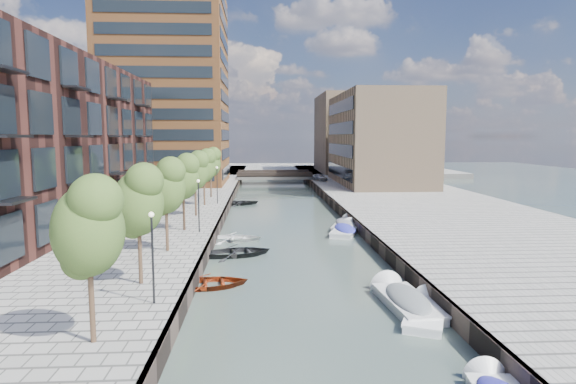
{
  "coord_description": "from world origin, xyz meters",
  "views": [
    {
      "loc": [
        -2.43,
        -13.03,
        8.39
      ],
      "look_at": [
        0.0,
        29.13,
        3.5
      ],
      "focal_mm": 30.0,
      "sensor_mm": 36.0,
      "label": 1
    }
  ],
  "objects": [
    {
      "name": "tower",
      "position": [
        -17.0,
        65.0,
        16.0
      ],
      "size": [
        18.0,
        18.0,
        30.0
      ],
      "primitive_type": "cube",
      "color": "brown",
      "rests_on": "quay_left"
    },
    {
      "name": "tree_2",
      "position": [
        -8.5,
        18.0,
        5.31
      ],
      "size": [
        2.5,
        2.5,
        5.95
      ],
      "color": "#382619",
      "rests_on": "quay_left"
    },
    {
      "name": "quay_wall_right",
      "position": [
        6.1,
        40.0,
        0.5
      ],
      "size": [
        0.25,
        140.0,
        1.0
      ],
      "primitive_type": "cube",
      "color": "#332823",
      "rests_on": "ground"
    },
    {
      "name": "tan_block_near",
      "position": [
        16.0,
        62.0,
        8.0
      ],
      "size": [
        12.0,
        25.0,
        14.0
      ],
      "primitive_type": "cube",
      "color": "#96795C",
      "rests_on": "quay_right"
    },
    {
      "name": "lamp_0",
      "position": [
        -7.2,
        8.0,
        3.51
      ],
      "size": [
        0.24,
        0.24,
        4.12
      ],
      "color": "black",
      "rests_on": "quay_left"
    },
    {
      "name": "car",
      "position": [
        7.5,
        66.9,
        1.59
      ],
      "size": [
        2.57,
        3.76,
        1.19
      ],
      "primitive_type": "imported",
      "rotation": [
        0.0,
        0.0,
        0.37
      ],
      "color": "#B0B2B5",
      "rests_on": "quay_right"
    },
    {
      "name": "lamp_2",
      "position": [
        -7.2,
        40.0,
        3.51
      ],
      "size": [
        0.24,
        0.24,
        4.12
      ],
      "color": "black",
      "rests_on": "quay_left"
    },
    {
      "name": "motorboat_3",
      "position": [
        5.01,
        28.02,
        0.22
      ],
      "size": [
        3.48,
        5.62,
        1.77
      ],
      "color": "silver",
      "rests_on": "ground"
    },
    {
      "name": "tree_0",
      "position": [
        -8.5,
        4.0,
        5.31
      ],
      "size": [
        2.5,
        2.5,
        5.95
      ],
      "color": "#382619",
      "rests_on": "quay_left"
    },
    {
      "name": "tree_1",
      "position": [
        -8.5,
        11.0,
        5.31
      ],
      "size": [
        2.5,
        2.5,
        5.95
      ],
      "color": "#382619",
      "rests_on": "quay_left"
    },
    {
      "name": "quay_wall_left",
      "position": [
        -6.1,
        40.0,
        0.5
      ],
      "size": [
        0.25,
        140.0,
        1.0
      ],
      "primitive_type": "cube",
      "color": "#332823",
      "rests_on": "ground"
    },
    {
      "name": "bridge",
      "position": [
        0.0,
        72.0,
        1.39
      ],
      "size": [
        13.0,
        6.0,
        1.3
      ],
      "color": "gray",
      "rests_on": "ground"
    },
    {
      "name": "motorboat_1",
      "position": [
        4.7,
        9.92,
        0.23
      ],
      "size": [
        2.39,
        5.81,
        1.89
      ],
      "color": "silver",
      "rests_on": "ground"
    },
    {
      "name": "sloop_2",
      "position": [
        -5.28,
        13.32,
        0.0
      ],
      "size": [
        4.78,
        3.78,
        0.89
      ],
      "primitive_type": "imported",
      "rotation": [
        0.0,
        0.0,
        1.75
      ],
      "color": "maroon",
      "rests_on": "ground"
    },
    {
      "name": "water",
      "position": [
        0.0,
        40.0,
        0.0
      ],
      "size": [
        300.0,
        300.0,
        0.0
      ],
      "primitive_type": "plane",
      "color": "#38473F",
      "rests_on": "ground"
    },
    {
      "name": "quay_right",
      "position": [
        16.0,
        40.0,
        0.5
      ],
      "size": [
        20.0,
        140.0,
        1.0
      ],
      "primitive_type": "cube",
      "color": "gray",
      "rests_on": "ground"
    },
    {
      "name": "tree_6",
      "position": [
        -8.5,
        46.0,
        5.31
      ],
      "size": [
        2.5,
        2.5,
        5.95
      ],
      "color": "#382619",
      "rests_on": "quay_left"
    },
    {
      "name": "tree_5",
      "position": [
        -8.5,
        39.0,
        5.31
      ],
      "size": [
        2.5,
        2.5,
        5.95
      ],
      "color": "#382619",
      "rests_on": "quay_left"
    },
    {
      "name": "apartment_block",
      "position": [
        -20.0,
        30.0,
        8.0
      ],
      "size": [
        8.0,
        38.0,
        14.0
      ],
      "primitive_type": "cube",
      "color": "black",
      "rests_on": "quay_left"
    },
    {
      "name": "far_closure",
      "position": [
        0.0,
        100.0,
        0.5
      ],
      "size": [
        80.0,
        40.0,
        1.0
      ],
      "primitive_type": "cube",
      "color": "gray",
      "rests_on": "ground"
    },
    {
      "name": "tree_3",
      "position": [
        -8.5,
        25.0,
        5.31
      ],
      "size": [
        2.5,
        2.5,
        5.95
      ],
      "color": "#382619",
      "rests_on": "quay_left"
    },
    {
      "name": "lamp_1",
      "position": [
        -7.2,
        24.0,
        3.51
      ],
      "size": [
        0.24,
        0.24,
        4.12
      ],
      "color": "black",
      "rests_on": "quay_left"
    },
    {
      "name": "sloop_4",
      "position": [
        -4.86,
        46.09,
        0.0
      ],
      "size": [
        5.41,
        4.6,
        0.95
      ],
      "primitive_type": "imported",
      "rotation": [
        0.0,
        0.0,
        1.9
      ],
      "color": "black",
      "rests_on": "ground"
    },
    {
      "name": "tan_block_far",
      "position": [
        16.0,
        88.0,
        9.0
      ],
      "size": [
        12.0,
        20.0,
        16.0
      ],
      "primitive_type": "cube",
      "color": "#96795C",
      "rests_on": "quay_right"
    },
    {
      "name": "motorboat_4",
      "position": [
        5.49,
        30.47,
        0.22
      ],
      "size": [
        3.48,
        5.69,
        1.8
      ],
      "color": "#AFAFAD",
      "rests_on": "ground"
    },
    {
      "name": "tree_4",
      "position": [
        -8.5,
        32.0,
        5.31
      ],
      "size": [
        2.5,
        2.5,
        5.95
      ],
      "color": "#382619",
      "rests_on": "quay_left"
    },
    {
      "name": "sloop_3",
      "position": [
        -4.49,
        25.35,
        0.0
      ],
      "size": [
        4.29,
        3.11,
        0.87
      ],
      "primitive_type": "imported",
      "rotation": [
        0.0,
        0.0,
        1.55
      ],
      "color": "white",
      "rests_on": "ground"
    },
    {
      "name": "sloop_1",
      "position": [
        -4.04,
        20.41,
        0.0
      ],
      "size": [
        5.26,
        4.25,
        0.96
      ],
      "primitive_type": "imported",
      "rotation": [
        0.0,
        0.0,
        1.79
      ],
      "color": "black",
      "rests_on": "ground"
    },
    {
      "name": "motorboat_2",
      "position": [
        5.39,
        8.56,
        0.09
      ],
      "size": [
        3.38,
        5.05,
        1.6
      ],
      "color": "white",
      "rests_on": "ground"
    }
  ]
}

